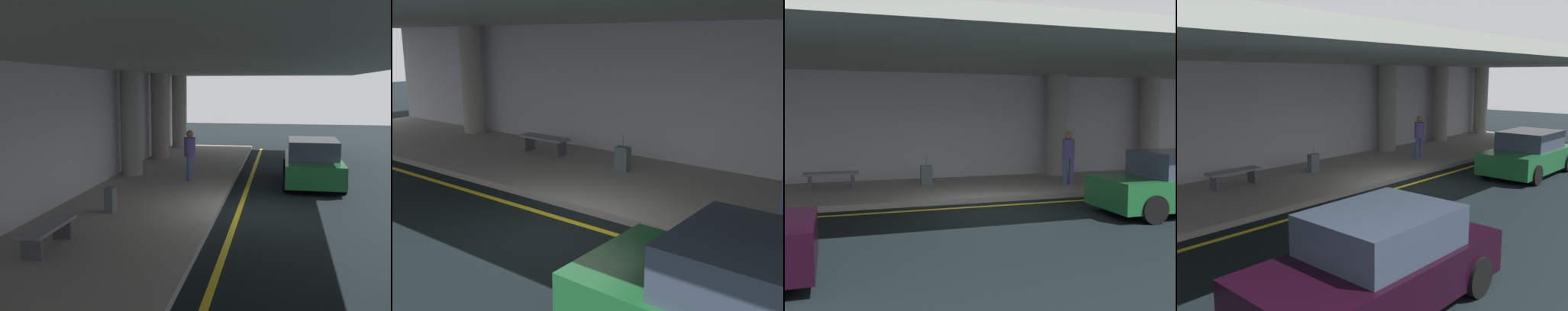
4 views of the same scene
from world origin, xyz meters
TOP-DOWN VIEW (x-y plane):
  - ground_plane at (0.00, 0.00)m, footprint 60.00×60.00m
  - sidewalk at (0.00, 3.10)m, footprint 26.00×4.20m
  - lane_stripe_yellow at (0.00, 0.52)m, footprint 26.00×0.14m
  - support_column_left_mid at (4.00, 4.67)m, footprint 0.75×0.75m
  - support_column_center at (8.00, 4.67)m, footprint 0.75×0.75m
  - support_column_right_mid at (12.00, 4.67)m, footprint 0.75×0.75m
  - ceiling_overhang at (0.00, 2.60)m, footprint 28.00×13.20m
  - terminal_back_wall at (0.00, 5.35)m, footprint 26.00×0.30m
  - car_dark_green at (4.16, -1.57)m, footprint 4.10×1.92m
  - car_black at (-6.14, -3.83)m, footprint 4.10×1.92m
  - traveler_with_luggage at (3.30, 2.45)m, footprint 0.38×0.38m
  - suitcase_upright_primary at (-1.04, 3.63)m, footprint 0.36×0.22m
  - bench_metal at (-3.90, 3.85)m, footprint 1.60×0.50m

SIDE VIEW (x-z plane):
  - ground_plane at x=0.00m, z-range 0.00..0.00m
  - lane_stripe_yellow at x=0.00m, z-range 0.00..0.01m
  - sidewalk at x=0.00m, z-range 0.00..0.15m
  - suitcase_upright_primary at x=-1.04m, z-range 0.01..0.91m
  - bench_metal at x=-3.90m, z-range 0.26..0.74m
  - car_dark_green at x=4.16m, z-range -0.04..1.46m
  - car_black at x=-6.14m, z-range -0.04..1.46m
  - traveler_with_luggage at x=3.30m, z-range 0.27..1.95m
  - terminal_back_wall at x=0.00m, z-range 0.00..3.80m
  - support_column_left_mid at x=4.00m, z-range 0.15..3.80m
  - support_column_center at x=8.00m, z-range 0.15..3.80m
  - support_column_right_mid at x=12.00m, z-range 0.15..3.80m
  - ceiling_overhang at x=0.00m, z-range 3.80..4.10m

